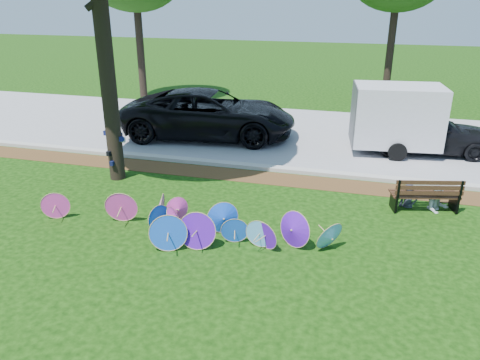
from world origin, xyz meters
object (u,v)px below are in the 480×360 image
object	(u,v)px
black_van	(210,114)
person_right	(440,187)
cargo_trailer	(397,115)
park_bench	(424,193)
dark_pickup	(425,130)
parasol_pile	(198,222)
person_left	(410,185)

from	to	relation	value
black_van	person_right	bearing A→B (deg)	-128.49
cargo_trailer	park_bench	distance (m)	4.66
dark_pickup	cargo_trailer	xyz separation A→B (m)	(-0.98, -0.30, 0.53)
black_van	person_right	size ratio (longest dim) A/B	5.09
parasol_pile	cargo_trailer	distance (m)	8.65
dark_pickup	person_left	size ratio (longest dim) A/B	3.66
black_van	park_bench	xyz separation A→B (m)	(7.24, -4.63, -0.44)
park_bench	person_left	bearing A→B (deg)	158.51
parasol_pile	person_left	xyz separation A→B (m)	(4.64, 2.89, 0.24)
park_bench	person_right	bearing A→B (deg)	-5.23
parasol_pile	person_right	xyz separation A→B (m)	(5.34, 2.89, 0.26)
park_bench	person_right	xyz separation A→B (m)	(0.35, 0.05, 0.18)
black_van	dark_pickup	size ratio (longest dim) A/B	1.42
person_right	black_van	bearing A→B (deg)	125.92
cargo_trailer	parasol_pile	bearing A→B (deg)	-127.25
cargo_trailer	person_left	world-z (taller)	cargo_trailer
dark_pickup	person_right	xyz separation A→B (m)	(-0.04, -4.79, -0.14)
person_left	person_right	size ratio (longest dim) A/B	0.98
park_bench	dark_pickup	bearing A→B (deg)	72.04
black_van	dark_pickup	xyz separation A→B (m)	(7.63, 0.21, -0.12)
black_van	parasol_pile	bearing A→B (deg)	-170.67
cargo_trailer	park_bench	world-z (taller)	cargo_trailer
parasol_pile	black_van	world-z (taller)	black_van
parasol_pile	person_right	bearing A→B (deg)	28.44
dark_pickup	person_left	world-z (taller)	dark_pickup
dark_pickup	person_left	bearing A→B (deg)	166.48
dark_pickup	park_bench	distance (m)	4.86
black_van	cargo_trailer	bearing A→B (deg)	-98.14
dark_pickup	person_right	bearing A→B (deg)	174.79
parasol_pile	dark_pickup	size ratio (longest dim) A/B	1.62
parasol_pile	dark_pickup	distance (m)	9.39
person_right	park_bench	bearing A→B (deg)	165.17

